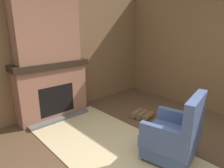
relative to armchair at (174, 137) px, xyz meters
name	(u,v)px	position (x,y,z in m)	size (l,w,h in m)	color
wood_panel_wall_left	(44,52)	(-2.70, -0.60, 0.99)	(0.06, 6.10, 2.70)	brown
fireplace_hearth	(52,90)	(-2.47, -0.60, 0.23)	(0.59, 1.53, 1.18)	brown
chimney_breast	(46,22)	(-2.48, -0.60, 1.57)	(0.33, 1.25, 1.50)	brown
area_rug	(127,157)	(-0.47, -0.48, -0.35)	(3.82, 1.51, 0.01)	tan
armchair	(174,137)	(0.00, 0.00, 0.00)	(0.83, 0.85, 1.01)	#3D4C75
firewood_stack	(142,115)	(-1.16, 0.72, -0.29)	(0.45, 0.41, 0.13)	brown
oil_lamp_vase	(25,59)	(-2.52, -1.06, 0.92)	(0.11, 0.11, 0.27)	#99B29E
storage_case	(61,57)	(-2.52, -0.32, 0.89)	(0.15, 0.24, 0.13)	brown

